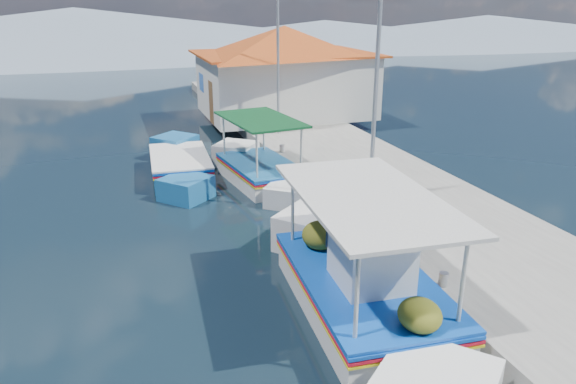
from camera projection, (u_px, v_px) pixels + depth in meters
name	position (u px, v px, depth m)	size (l,w,h in m)	color
ground	(234.00, 270.00, 13.07)	(160.00, 160.00, 0.00)	black
quay	(352.00, 167.00, 20.10)	(5.00, 44.00, 0.50)	#99978F
bollards	(306.00, 168.00, 18.67)	(0.20, 17.20, 0.30)	#A5A8AD
main_caique	(361.00, 284.00, 11.29)	(2.87, 8.65, 2.85)	silver
caique_green_canopy	(261.00, 171.00, 19.19)	(2.60, 6.80, 2.56)	silver
caique_blue_hull	(180.00, 167.00, 19.84)	(2.28, 6.84, 1.22)	#195E9A
harbor_building	(284.00, 69.00, 27.37)	(10.49, 10.49, 4.40)	silver
lamp_post_near	(373.00, 88.00, 14.89)	(1.21, 0.14, 6.00)	#A5A8AD
lamp_post_far	(276.00, 56.00, 22.93)	(1.21, 0.14, 6.00)	#A5A8AD
mountain_ridge	(180.00, 35.00, 64.32)	(171.40, 96.00, 5.50)	slate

